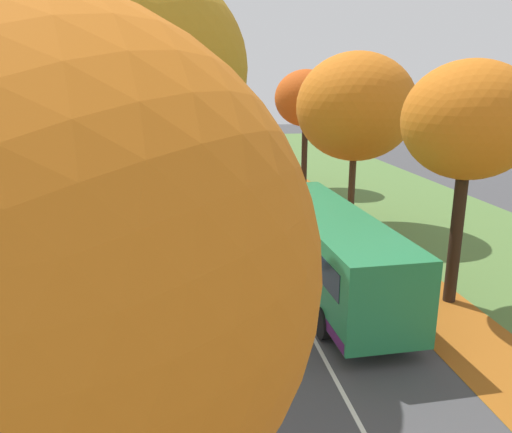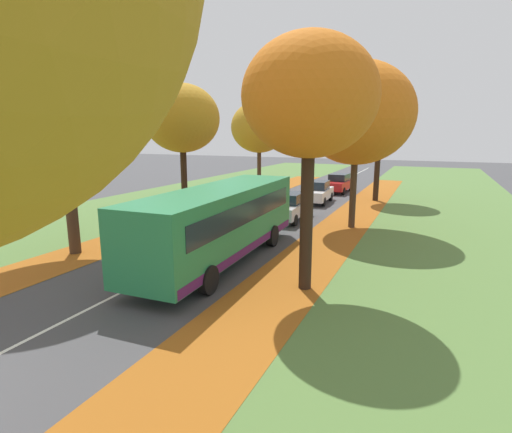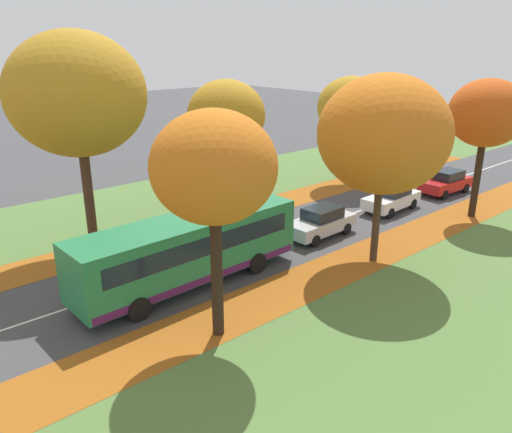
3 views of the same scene
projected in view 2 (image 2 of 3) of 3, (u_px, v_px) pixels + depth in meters
name	position (u px, v px, depth m)	size (l,w,h in m)	color
grass_verge_left	(147.00, 207.00, 28.00)	(12.00, 90.00, 0.01)	#517538
leaf_litter_left	(143.00, 233.00, 20.81)	(2.80, 60.00, 0.00)	#9E5619
grass_verge_right	(432.00, 233.00, 20.69)	(12.00, 90.00, 0.01)	#517538
leaf_litter_right	(315.00, 254.00, 17.15)	(2.80, 60.00, 0.00)	#9E5619
road_centre_line	(268.00, 218.00, 24.35)	(0.12, 80.00, 0.01)	silver
tree_left_near	(58.00, 65.00, 15.73)	(6.36, 6.36, 10.60)	#422D1E
tree_left_mid	(182.00, 119.00, 23.98)	(4.54, 4.54, 8.03)	black
tree_left_far	(259.00, 127.00, 33.73)	(4.78, 4.78, 7.76)	#422D1E
tree_right_near	(310.00, 98.00, 12.12)	(4.18, 4.18, 8.08)	black
tree_right_mid	(357.00, 113.00, 20.78)	(5.94, 5.94, 8.79)	#422D1E
tree_right_far	(380.00, 119.00, 29.56)	(4.28, 4.28, 8.12)	black
bus	(220.00, 220.00, 15.89)	(2.90, 10.48, 2.98)	#237A47
car_silver_lead	(289.00, 207.00, 23.73)	(1.88, 4.25, 1.62)	#B7BABF
car_white_following	(317.00, 192.00, 29.70)	(1.94, 4.28, 1.62)	silver
car_red_third_in_line	(339.00, 183.00, 34.96)	(1.94, 4.28, 1.62)	#B21919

